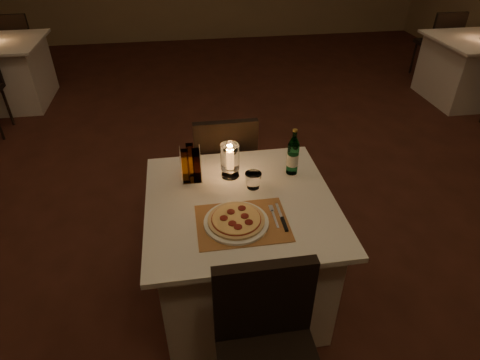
{
  "coord_description": "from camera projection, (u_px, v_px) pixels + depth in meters",
  "views": [
    {
      "loc": [
        -0.37,
        -2.41,
        2.04
      ],
      "look_at": [
        -0.11,
        -0.73,
        0.86
      ],
      "focal_mm": 30.0,
      "sensor_mm": 36.0,
      "label": 1
    }
  ],
  "objects": [
    {
      "name": "knife",
      "position": [
        283.0,
        221.0,
        1.97
      ],
      "size": [
        0.02,
        0.22,
        0.01
      ],
      "color": "black",
      "rests_on": "placemat"
    },
    {
      "name": "tumbler",
      "position": [
        253.0,
        180.0,
        2.2
      ],
      "size": [
        0.09,
        0.09,
        0.09
      ],
      "primitive_type": null,
      "color": "white",
      "rests_on": "main_table"
    },
    {
      "name": "neighbor_table_left",
      "position": [
        5.0,
        73.0,
        4.74
      ],
      "size": [
        1.0,
        1.0,
        0.74
      ],
      "color": "silver",
      "rests_on": "ground"
    },
    {
      "name": "chair_far",
      "position": [
        225.0,
        161.0,
        2.81
      ],
      "size": [
        0.42,
        0.42,
        0.9
      ],
      "color": "black",
      "rests_on": "ground"
    },
    {
      "name": "fork",
      "position": [
        273.0,
        215.0,
        2.02
      ],
      "size": [
        0.02,
        0.18,
        0.0
      ],
      "color": "silver",
      "rests_on": "placemat"
    },
    {
      "name": "neighbor_chair_lb",
      "position": [
        18.0,
        41.0,
        5.22
      ],
      "size": [
        0.42,
        0.42,
        0.9
      ],
      "color": "black",
      "rests_on": "ground"
    },
    {
      "name": "neighbor_chair_rb",
      "position": [
        441.0,
        39.0,
        5.31
      ],
      "size": [
        0.42,
        0.42,
        0.9
      ],
      "color": "black",
      "rests_on": "ground"
    },
    {
      "name": "chair_near",
      "position": [
        268.0,
        342.0,
        1.65
      ],
      "size": [
        0.42,
        0.42,
        0.9
      ],
      "color": "black",
      "rests_on": "ground"
    },
    {
      "name": "plate",
      "position": [
        236.0,
        222.0,
        1.96
      ],
      "size": [
        0.32,
        0.32,
        0.01
      ],
      "primitive_type": "cylinder",
      "color": "white",
      "rests_on": "placemat"
    },
    {
      "name": "floor",
      "position": [
        239.0,
        217.0,
        3.18
      ],
      "size": [
        8.0,
        10.0,
        0.02
      ],
      "primitive_type": "cube",
      "color": "#421E15",
      "rests_on": "ground"
    },
    {
      "name": "cruet_caddy",
      "position": [
        191.0,
        165.0,
        2.23
      ],
      "size": [
        0.12,
        0.12,
        0.21
      ],
      "color": "white",
      "rests_on": "main_table"
    },
    {
      "name": "placemat",
      "position": [
        242.0,
        223.0,
        1.97
      ],
      "size": [
        0.45,
        0.34,
        0.0
      ],
      "primitive_type": "cube",
      "color": "#A36938",
      "rests_on": "main_table"
    },
    {
      "name": "main_table",
      "position": [
        241.0,
        250.0,
        2.33
      ],
      "size": [
        1.0,
        1.0,
        0.74
      ],
      "color": "silver",
      "rests_on": "ground"
    },
    {
      "name": "neighbor_table_right",
      "position": [
        470.0,
        70.0,
        4.83
      ],
      "size": [
        1.0,
        1.0,
        0.74
      ],
      "color": "silver",
      "rests_on": "ground"
    },
    {
      "name": "hurricane_candle",
      "position": [
        230.0,
        158.0,
        2.25
      ],
      "size": [
        0.11,
        0.11,
        0.2
      ],
      "color": "white",
      "rests_on": "main_table"
    },
    {
      "name": "pizza",
      "position": [
        236.0,
        220.0,
        1.95
      ],
      "size": [
        0.28,
        0.28,
        0.02
      ],
      "color": "#D8B77F",
      "rests_on": "plate"
    },
    {
      "name": "water_bottle",
      "position": [
        293.0,
        156.0,
        2.28
      ],
      "size": [
        0.07,
        0.07,
        0.28
      ],
      "color": "#5CAC77",
      "rests_on": "main_table"
    }
  ]
}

